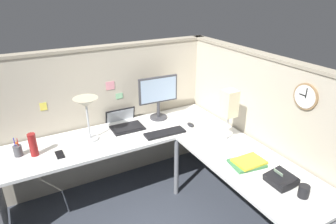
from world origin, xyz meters
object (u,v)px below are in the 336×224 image
(keyboard, at_px, (165,133))
(desk_lamp_paper, at_px, (229,105))
(computer_mouse, at_px, (191,125))
(desk_lamp_dome, at_px, (86,106))
(coffee_mug, at_px, (304,191))
(thermos_flask, at_px, (33,145))
(wall_clock, at_px, (306,96))
(office_phone, at_px, (281,180))
(book_stack, at_px, (248,163))
(laptop, at_px, (124,123))
(pen_cup, at_px, (18,151))
(monitor, at_px, (158,94))
(cell_phone, at_px, (60,155))

(keyboard, relative_size, desk_lamp_paper, 0.81)
(computer_mouse, bearing_deg, desk_lamp_dome, 167.40)
(coffee_mug, bearing_deg, keyboard, 107.45)
(computer_mouse, height_order, coffee_mug, coffee_mug)
(keyboard, xyz_separation_m, thermos_flask, (-1.24, 0.21, 0.10))
(coffee_mug, xyz_separation_m, wall_clock, (0.31, 0.35, 0.57))
(computer_mouse, distance_m, wall_clock, 1.26)
(keyboard, relative_size, office_phone, 2.04)
(computer_mouse, distance_m, desk_lamp_paper, 0.59)
(book_stack, relative_size, wall_clock, 1.41)
(laptop, relative_size, keyboard, 0.90)
(desk_lamp_dome, relative_size, pen_cup, 2.47)
(pen_cup, relative_size, office_phone, 0.85)
(pen_cup, distance_m, wall_clock, 2.53)
(pen_cup, height_order, desk_lamp_paper, desk_lamp_paper)
(desk_lamp_paper, bearing_deg, thermos_flask, 159.99)
(computer_mouse, xyz_separation_m, desk_lamp_dome, (-1.05, 0.23, 0.35))
(monitor, distance_m, office_phone, 1.60)
(computer_mouse, bearing_deg, thermos_flask, 173.40)
(desk_lamp_dome, xyz_separation_m, office_phone, (1.12, -1.43, -0.33))
(laptop, xyz_separation_m, thermos_flask, (-0.94, -0.19, 0.09))
(keyboard, bearing_deg, book_stack, -64.14)
(monitor, relative_size, laptop, 1.29)
(book_stack, height_order, coffee_mug, coffee_mug)
(monitor, bearing_deg, thermos_flask, -172.84)
(keyboard, distance_m, book_stack, 0.92)
(keyboard, relative_size, pen_cup, 2.39)
(keyboard, distance_m, wall_clock, 1.39)
(desk_lamp_dome, distance_m, pen_cup, 0.72)
(monitor, relative_size, thermos_flask, 2.27)
(thermos_flask, height_order, coffee_mug, thermos_flask)
(computer_mouse, bearing_deg, monitor, 121.38)
(desk_lamp_dome, bearing_deg, coffee_mug, -54.79)
(desk_lamp_dome, relative_size, wall_clock, 2.02)
(laptop, bearing_deg, computer_mouse, -30.62)
(cell_phone, bearing_deg, thermos_flask, 151.11)
(book_stack, bearing_deg, keyboard, 113.04)
(thermos_flask, bearing_deg, desk_lamp_dome, 5.76)
(computer_mouse, relative_size, pen_cup, 0.58)
(desk_lamp_dome, relative_size, office_phone, 2.11)
(thermos_flask, distance_m, wall_clock, 2.38)
(laptop, bearing_deg, thermos_flask, -168.55)
(pen_cup, height_order, thermos_flask, thermos_flask)
(monitor, distance_m, keyboard, 0.49)
(pen_cup, bearing_deg, monitor, 4.03)
(keyboard, xyz_separation_m, desk_lamp_dome, (-0.72, 0.26, 0.35))
(coffee_mug, bearing_deg, pen_cup, 137.75)
(cell_phone, distance_m, book_stack, 1.69)
(desk_lamp_dome, distance_m, office_phone, 1.85)
(office_phone, relative_size, desk_lamp_paper, 0.40)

